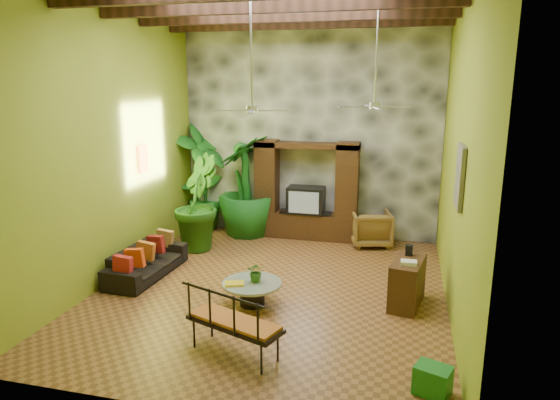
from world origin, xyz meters
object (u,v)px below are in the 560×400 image
(entertainment_center, at_px, (306,198))
(ceiling_fan_back, at_px, (375,94))
(tall_plant_a, at_px, (204,178))
(tall_plant_c, at_px, (247,186))
(green_bin, at_px, (433,380))
(side_console, at_px, (407,283))
(wicker_armchair, at_px, (371,228))
(coffee_table, at_px, (252,290))
(iron_bench, at_px, (232,320))
(ceiling_fan_front, at_px, (252,96))
(tall_plant_b, at_px, (196,202))
(sofa, at_px, (146,262))

(entertainment_center, bearing_deg, ceiling_fan_back, -50.43)
(tall_plant_a, height_order, tall_plant_c, tall_plant_a)
(tall_plant_a, relative_size, green_bin, 6.50)
(tall_plant_a, distance_m, side_console, 5.93)
(wicker_armchair, xyz_separation_m, coffee_table, (-1.68, -3.63, -0.14))
(entertainment_center, height_order, ceiling_fan_back, ceiling_fan_back)
(ceiling_fan_back, distance_m, green_bin, 5.01)
(wicker_armchair, bearing_deg, tall_plant_c, -16.33)
(iron_bench, relative_size, side_console, 1.47)
(coffee_table, bearing_deg, tall_plant_a, 122.22)
(tall_plant_a, distance_m, tall_plant_c, 1.15)
(ceiling_fan_front, bearing_deg, side_console, 7.79)
(tall_plant_b, distance_m, coffee_table, 3.30)
(wicker_armchair, distance_m, side_console, 3.10)
(ceiling_fan_front, xyz_separation_m, green_bin, (2.85, -2.08, -3.22))
(tall_plant_a, height_order, side_console, tall_plant_a)
(ceiling_fan_back, bearing_deg, tall_plant_c, 148.69)
(ceiling_fan_back, height_order, iron_bench, ceiling_fan_back)
(sofa, bearing_deg, entertainment_center, -35.97)
(sofa, distance_m, wicker_armchair, 4.95)
(ceiling_fan_back, height_order, coffee_table, ceiling_fan_back)
(entertainment_center, xyz_separation_m, iron_bench, (0.08, -5.43, -0.42))
(tall_plant_a, xyz_separation_m, green_bin, (5.21, -5.63, -1.14))
(sofa, xyz_separation_m, tall_plant_a, (-0.08, 3.10, 1.04))
(wicker_armchair, height_order, tall_plant_c, tall_plant_c)
(sofa, distance_m, tall_plant_a, 3.27)
(iron_bench, bearing_deg, ceiling_fan_front, 118.74)
(ceiling_fan_back, relative_size, tall_plant_b, 0.89)
(tall_plant_a, relative_size, tall_plant_b, 1.26)
(coffee_table, height_order, green_bin, coffee_table)
(ceiling_fan_back, bearing_deg, side_console, -59.45)
(entertainment_center, bearing_deg, tall_plant_b, -148.40)
(entertainment_center, bearing_deg, ceiling_fan_front, -93.24)
(tall_plant_b, relative_size, coffee_table, 2.12)
(iron_bench, height_order, side_console, iron_bench)
(coffee_table, xyz_separation_m, side_console, (2.49, 0.63, 0.14))
(entertainment_center, relative_size, iron_bench, 1.66)
(tall_plant_c, height_order, green_bin, tall_plant_c)
(sofa, xyz_separation_m, tall_plant_b, (0.29, 1.74, 0.76))
(sofa, relative_size, tall_plant_a, 0.73)
(ceiling_fan_back, height_order, wicker_armchair, ceiling_fan_back)
(ceiling_fan_front, relative_size, green_bin, 4.57)
(ceiling_fan_front, height_order, tall_plant_a, ceiling_fan_front)
(coffee_table, height_order, side_console, side_console)
(ceiling_fan_front, distance_m, coffee_table, 3.16)
(coffee_table, bearing_deg, ceiling_fan_back, 47.14)
(tall_plant_b, distance_m, side_console, 4.93)
(coffee_table, relative_size, iron_bench, 0.68)
(entertainment_center, distance_m, wicker_armchair, 1.65)
(ceiling_fan_front, height_order, ceiling_fan_back, same)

